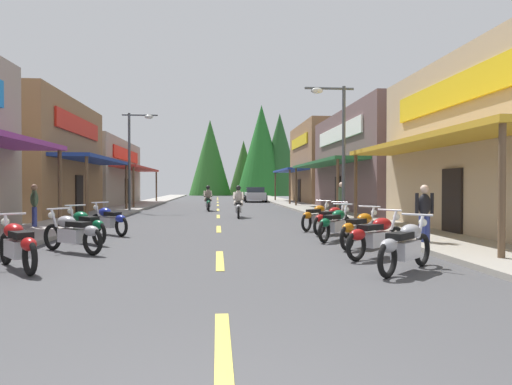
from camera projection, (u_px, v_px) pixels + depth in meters
name	position (u px, v px, depth m)	size (l,w,h in m)	color
ground	(218.00, 211.00, 27.55)	(9.44, 80.96, 0.10)	#424244
sidewalk_left	(121.00, 210.00, 27.02)	(2.53, 80.96, 0.12)	#9E9991
sidewalk_right	(312.00, 209.00, 28.08)	(2.53, 80.96, 0.12)	gray
centerline_dashes	(218.00, 207.00, 31.04)	(0.16, 55.74, 0.01)	#E0C64C
storefront_left_far	(76.00, 173.00, 34.39)	(9.59, 12.76, 5.09)	gray
storefront_right_middle	(394.00, 162.00, 26.69)	(8.79, 12.70, 6.01)	brown
storefront_right_far	(339.00, 164.00, 39.20)	(8.97, 10.07, 6.95)	olive
streetlamp_left	(135.00, 147.00, 25.37)	(2.03, 0.30, 5.75)	#474C51
streetlamp_right	(336.00, 133.00, 17.91)	(2.03, 0.30, 5.63)	#474C51
motorcycle_parked_right_0	(405.00, 245.00, 7.98)	(1.64, 1.52, 1.04)	black
motorcycle_parked_right_1	(376.00, 235.00, 9.56)	(1.79, 1.34, 1.04)	black
motorcycle_parked_right_2	(360.00, 228.00, 11.11)	(1.56, 1.60, 1.04)	black
motorcycle_parked_right_3	(335.00, 223.00, 12.59)	(1.45, 1.71, 1.04)	black
motorcycle_parked_right_4	(331.00, 219.00, 14.17)	(1.59, 1.57, 1.04)	black
motorcycle_parked_right_5	(316.00, 216.00, 15.50)	(1.47, 1.69, 1.04)	black
motorcycle_parked_left_0	(17.00, 244.00, 8.15)	(1.41, 1.73, 1.04)	black
motorcycle_parked_left_1	(72.00, 232.00, 10.23)	(1.77, 1.37, 1.04)	black
motorcycle_parked_left_2	(85.00, 225.00, 11.90)	(1.57, 1.60, 1.04)	black
motorcycle_parked_left_3	(109.00, 220.00, 13.93)	(1.55, 1.61, 1.04)	black
rider_cruising_lead	(238.00, 204.00, 21.37)	(0.60, 2.14, 1.57)	black
rider_cruising_trailing	(208.00, 200.00, 26.90)	(0.60, 2.14, 1.57)	black
pedestrian_by_shop	(34.00, 204.00, 15.50)	(0.40, 0.51, 1.62)	#333F8C
pedestrian_browsing	(341.00, 198.00, 19.62)	(0.43, 0.47, 1.72)	black
pedestrian_waiting	(424.00, 211.00, 11.33)	(0.56, 0.34, 1.59)	#333F8C
parked_car_curbside	(255.00, 195.00, 41.47)	(2.13, 4.34, 1.40)	silver
treeline_backdrop	(256.00, 156.00, 67.03)	(17.35, 10.99, 13.65)	#286123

